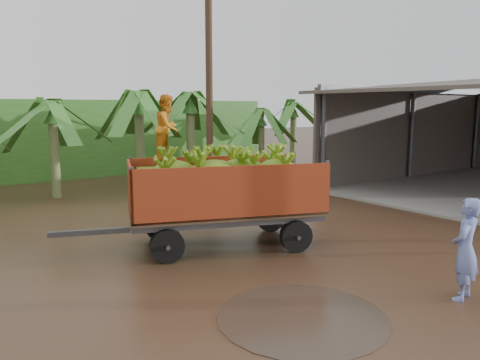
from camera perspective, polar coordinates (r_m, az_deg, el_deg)
name	(u,v)px	position (r m, az deg, el deg)	size (l,w,h in m)	color
ground	(340,252)	(10.98, 12.08, -8.60)	(100.00, 100.00, 0.00)	black
hedge_north	(54,139)	(23.72, -21.73, 4.72)	(22.00, 3.00, 3.60)	#2D661E
banana_trailer	(223,190)	(10.97, -2.09, -1.25)	(6.10, 3.56, 3.55)	red
man_blue	(465,249)	(8.85, 25.77, -7.61)	(0.64, 0.42, 1.77)	#6876BD
utility_pole	(209,81)	(16.29, -3.78, 11.97)	(1.20, 0.24, 8.18)	#47301E
banana_plants	(17,156)	(14.05, -25.55, 2.66)	(24.39, 20.95, 4.40)	#2D661E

